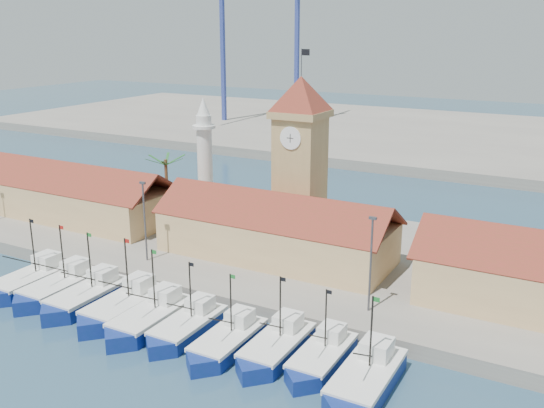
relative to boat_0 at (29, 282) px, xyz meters
The scene contains 21 objects.
ground 20.16m from the boat_0, ahead, with size 400.00×400.00×0.00m, color #1D3A4E.
quay 29.32m from the boat_0, 47.03° to the left, with size 140.00×32.00×1.50m, color gray.
terminal 109.30m from the boat_0, 79.46° to the left, with size 240.00×80.00×2.00m, color gray.
boat_0 is the anchor object (origin of this frame).
boat_1 4.02m from the boat_0, ahead, with size 3.77×10.31×7.80m.
boat_2 8.08m from the boat_0, ahead, with size 3.75×10.27×7.77m.
boat_3 12.81m from the boat_0, ahead, with size 3.85×10.55×7.98m.
boat_4 16.60m from the boat_0, ahead, with size 3.76×10.29×7.78m.
boat_5 20.43m from the boat_0, ahead, with size 3.45×9.45×7.15m.
boat_6 25.02m from the boat_0, ahead, with size 3.44×9.43×7.13m.
boat_7 29.12m from the boat_0, ahead, with size 3.52×9.66×7.31m.
boat_8 33.10m from the boat_0, ahead, with size 3.32×9.09×6.88m.
boat_9 37.43m from the boat_0, ahead, with size 3.81×10.43×7.89m.
hall_left 21.43m from the boat_0, 124.54° to the left, with size 31.20×10.13×7.61m.
hall_center 26.72m from the boat_0, 41.14° to the left, with size 27.04×10.13×7.61m.
clock_tower 32.76m from the boat_0, 49.56° to the left, with size 5.80×5.80×22.70m.
minaret 27.43m from the boat_0, 78.92° to the left, with size 3.00×3.00×16.30m.
palm_tree 24.07m from the boat_0, 90.04° to the left, with size 5.60×5.03×8.39m.
lamp_posts 23.26m from the boat_0, 24.78° to the left, with size 80.70×0.25×9.03m.
crane_blue_far 108.91m from the boat_0, 112.44° to the left, with size 1.00×37.76×46.45m.
crane_blue_near 109.57m from the boat_0, 101.55° to the left, with size 1.00×30.47×44.19m.
Camera 1 is at (30.52, -36.63, 26.57)m, focal length 40.00 mm.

